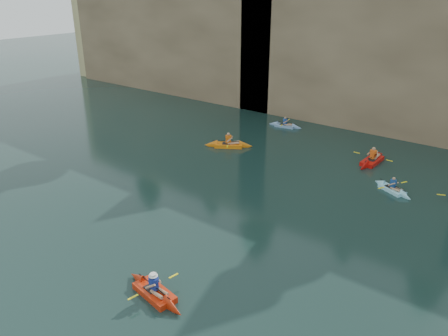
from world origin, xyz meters
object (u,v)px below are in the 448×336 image
Objects in this scene: kayaker_red_far at (372,160)px; kayaker_orange at (228,145)px; kayaker_ltblue_near at (392,189)px; main_kayaker at (154,292)px.

kayaker_orange is at bearing 112.21° from kayaker_red_far.
kayaker_red_far is at bearing 151.98° from kayaker_ltblue_near.
kayaker_ltblue_near is at bearing 83.40° from main_kayaker.
main_kayaker is 1.00× the size of kayaker_orange.
kayaker_ltblue_near is (11.62, -0.20, -0.03)m from kayaker_orange.
kayaker_red_far is at bearing 93.91° from main_kayaker.
kayaker_red_far reaches higher than main_kayaker.
kayaker_orange is 11.62m from kayaker_ltblue_near.
kayaker_red_far is (-2.39, 3.45, 0.03)m from kayaker_ltblue_near.
kayaker_red_far reaches higher than kayaker_orange.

